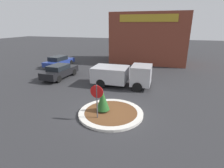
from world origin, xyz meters
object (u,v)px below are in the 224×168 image
object	(u,v)px
parked_sedan_blue	(59,61)
utility_truck	(122,75)
parked_sedan_black	(60,71)
stop_sign	(97,96)

from	to	relation	value
parked_sedan_blue	utility_truck	bearing A→B (deg)	-111.76
parked_sedan_black	parked_sedan_blue	distance (m)	5.55
utility_truck	parked_sedan_blue	distance (m)	11.05
utility_truck	parked_sedan_blue	size ratio (longest dim) A/B	1.11
stop_sign	parked_sedan_black	world-z (taller)	stop_sign
stop_sign	parked_sedan_black	distance (m)	9.59
parked_sedan_blue	parked_sedan_black	bearing A→B (deg)	-140.38
parked_sedan_black	parked_sedan_blue	size ratio (longest dim) A/B	0.95
parked_sedan_black	parked_sedan_blue	xyz separation A→B (m)	(-3.12, 4.58, -0.04)
stop_sign	parked_sedan_blue	distance (m)	15.05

